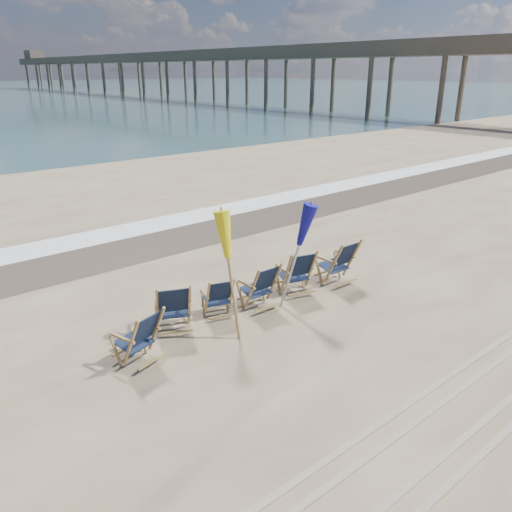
# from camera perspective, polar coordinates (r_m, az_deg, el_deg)

# --- Properties ---
(surf_foam) EXTENTS (200.00, 1.40, 0.01)m
(surf_foam) POSITION_cam_1_polar(r_m,az_deg,el_deg) (15.86, -14.24, 2.91)
(surf_foam) COLOR silver
(surf_foam) RESTS_ON ground
(wet_sand_strip) EXTENTS (200.00, 2.60, 0.00)m
(wet_sand_strip) POSITION_cam_1_polar(r_m,az_deg,el_deg) (14.58, -11.63, 1.57)
(wet_sand_strip) COLOR #42362A
(wet_sand_strip) RESTS_ON ground
(tire_tracks) EXTENTS (80.00, 1.30, 0.01)m
(tire_tracks) POSITION_cam_1_polar(r_m,az_deg,el_deg) (8.31, 23.48, -15.26)
(tire_tracks) COLOR gray
(tire_tracks) RESTS_ON ground
(beach_chair_0) EXTENTS (0.82, 0.88, 1.01)m
(beach_chair_0) POSITION_cam_1_polar(r_m,az_deg,el_deg) (8.65, -11.27, -8.40)
(beach_chair_0) COLOR #111A31
(beach_chair_0) RESTS_ON ground
(beach_chair_1) EXTENTS (0.92, 0.97, 1.05)m
(beach_chair_1) POSITION_cam_1_polar(r_m,az_deg,el_deg) (9.34, -7.60, -5.75)
(beach_chair_1) COLOR #111A31
(beach_chair_1) RESTS_ON ground
(beach_chair_2) EXTENTS (0.74, 0.78, 0.89)m
(beach_chair_2) POSITION_cam_1_polar(r_m,az_deg,el_deg) (9.88, -2.81, -4.57)
(beach_chair_2) COLOR #111A31
(beach_chair_2) RESTS_ON ground
(beach_chair_3) EXTENTS (0.67, 0.75, 1.02)m
(beach_chair_3) POSITION_cam_1_polar(r_m,az_deg,el_deg) (10.26, 2.13, -3.16)
(beach_chair_3) COLOR #111A31
(beach_chair_3) RESTS_ON ground
(beach_chair_4) EXTENTS (0.88, 0.93, 1.07)m
(beach_chair_4) POSITION_cam_1_polar(r_m,az_deg,el_deg) (10.89, 6.34, -1.68)
(beach_chair_4) COLOR #111A31
(beach_chair_4) RESTS_ON ground
(beach_chair_5) EXTENTS (0.72, 0.81, 1.11)m
(beach_chair_5) POSITION_cam_1_polar(r_m,az_deg,el_deg) (11.63, 10.94, -0.39)
(beach_chair_5) COLOR #111A31
(beach_chair_5) RESTS_ON ground
(umbrella_yellow) EXTENTS (0.30, 0.30, 2.35)m
(umbrella_yellow) POSITION_cam_1_polar(r_m,az_deg,el_deg) (8.66, -2.91, 1.54)
(umbrella_yellow) COLOR #AA864C
(umbrella_yellow) RESTS_ON ground
(umbrella_blue) EXTENTS (0.30, 0.30, 2.25)m
(umbrella_blue) POSITION_cam_1_polar(r_m,az_deg,el_deg) (9.82, 4.49, 3.19)
(umbrella_blue) COLOR #A5A5AD
(umbrella_blue) RESTS_ON ground
(fishing_pier) EXTENTS (4.40, 140.00, 9.30)m
(fishing_pier) POSITION_cam_1_polar(r_m,az_deg,el_deg) (91.01, -11.22, 20.18)
(fishing_pier) COLOR brown
(fishing_pier) RESTS_ON ground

